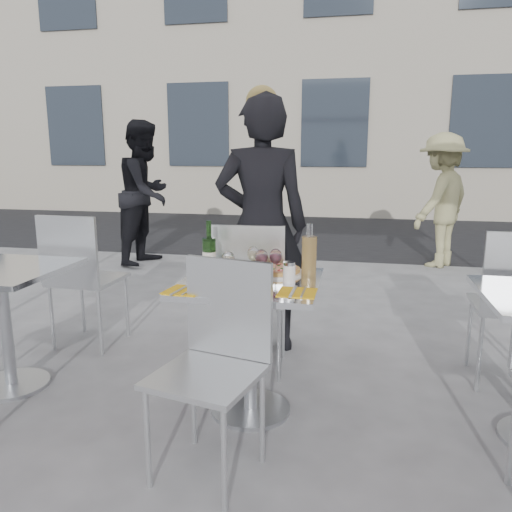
% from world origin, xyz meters
% --- Properties ---
extents(ground, '(80.00, 80.00, 0.00)m').
position_xyz_m(ground, '(0.00, 0.00, 0.00)').
color(ground, slate).
extents(street_asphalt, '(24.00, 5.00, 0.00)m').
position_xyz_m(street_asphalt, '(0.00, 6.50, 0.00)').
color(street_asphalt, black).
rests_on(street_asphalt, ground).
extents(main_table, '(0.72, 0.72, 0.75)m').
position_xyz_m(main_table, '(0.00, 0.00, 0.54)').
color(main_table, '#B7BABF').
rests_on(main_table, ground).
extents(side_table_left, '(0.72, 0.72, 0.75)m').
position_xyz_m(side_table_left, '(-1.50, 0.00, 0.54)').
color(side_table_left, '#B7BABF').
rests_on(side_table_left, ground).
extents(chair_far, '(0.48, 0.50, 0.99)m').
position_xyz_m(chair_far, '(-0.10, 0.46, 0.59)').
color(chair_far, silver).
rests_on(chair_far, ground).
extents(chair_near, '(0.52, 0.53, 0.94)m').
position_xyz_m(chair_near, '(-0.05, -0.48, 0.56)').
color(chair_near, silver).
rests_on(chair_near, ground).
extents(side_chair_lfar, '(0.47, 0.48, 0.99)m').
position_xyz_m(side_chair_lfar, '(-1.39, 0.65, 0.59)').
color(side_chair_lfar, silver).
rests_on(side_chair_lfar, ground).
extents(woman_diner, '(0.72, 0.53, 1.80)m').
position_xyz_m(woman_diner, '(-0.12, 0.95, 0.90)').
color(woman_diner, black).
rests_on(woman_diner, ground).
extents(pedestrian_a, '(0.78, 0.95, 1.80)m').
position_xyz_m(pedestrian_a, '(-2.09, 3.45, 0.90)').
color(pedestrian_a, black).
rests_on(pedestrian_a, ground).
extents(pedestrian_b, '(1.10, 1.22, 1.64)m').
position_xyz_m(pedestrian_b, '(1.55, 4.01, 0.82)').
color(pedestrian_b, tan).
rests_on(pedestrian_b, ground).
extents(pizza_near, '(0.31, 0.31, 0.02)m').
position_xyz_m(pizza_near, '(-0.04, -0.19, 0.76)').
color(pizza_near, '#E6AA59').
rests_on(pizza_near, main_table).
extents(pizza_far, '(0.30, 0.30, 0.03)m').
position_xyz_m(pizza_far, '(0.11, 0.18, 0.77)').
color(pizza_far, white).
rests_on(pizza_far, main_table).
extents(salad_plate, '(0.22, 0.22, 0.09)m').
position_xyz_m(salad_plate, '(-0.01, 0.02, 0.79)').
color(salad_plate, white).
rests_on(salad_plate, main_table).
extents(wine_bottle, '(0.07, 0.08, 0.29)m').
position_xyz_m(wine_bottle, '(-0.25, 0.10, 0.86)').
color(wine_bottle, '#25501E').
rests_on(wine_bottle, main_table).
extents(carafe, '(0.08, 0.08, 0.29)m').
position_xyz_m(carafe, '(0.29, 0.14, 0.87)').
color(carafe, tan).
rests_on(carafe, main_table).
extents(sugar_shaker, '(0.06, 0.06, 0.11)m').
position_xyz_m(sugar_shaker, '(0.20, 0.00, 0.80)').
color(sugar_shaker, white).
rests_on(sugar_shaker, main_table).
extents(wineglass_white_a, '(0.07, 0.07, 0.16)m').
position_xyz_m(wineglass_white_a, '(-0.11, -0.02, 0.86)').
color(wineglass_white_a, white).
rests_on(wineglass_white_a, main_table).
extents(wineglass_white_b, '(0.07, 0.07, 0.16)m').
position_xyz_m(wineglass_white_b, '(-0.01, 0.14, 0.86)').
color(wineglass_white_b, white).
rests_on(wineglass_white_b, main_table).
extents(wineglass_red_a, '(0.07, 0.07, 0.16)m').
position_xyz_m(wineglass_red_a, '(0.05, 0.06, 0.86)').
color(wineglass_red_a, white).
rests_on(wineglass_red_a, main_table).
extents(wineglass_red_b, '(0.07, 0.07, 0.16)m').
position_xyz_m(wineglass_red_b, '(0.12, 0.09, 0.86)').
color(wineglass_red_b, white).
rests_on(wineglass_red_b, main_table).
extents(napkin_left, '(0.20, 0.20, 0.01)m').
position_xyz_m(napkin_left, '(-0.27, -0.26, 0.75)').
color(napkin_left, yellow).
rests_on(napkin_left, main_table).
extents(napkin_right, '(0.18, 0.20, 0.01)m').
position_xyz_m(napkin_right, '(0.27, -0.19, 0.75)').
color(napkin_right, yellow).
rests_on(napkin_right, main_table).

